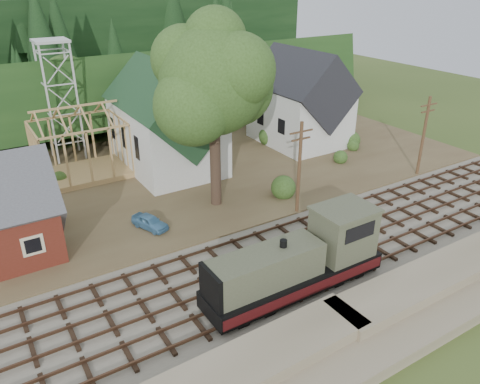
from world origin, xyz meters
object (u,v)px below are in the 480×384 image
car_blue (150,222)px  patio_set (3,245)px  car_red (327,131)px  locomotive (301,262)px

car_blue → patio_set: 10.27m
car_red → patio_set: size_ratio=2.18×
car_blue → patio_set: (-10.18, -0.10, 1.33)m
locomotive → car_blue: 13.14m
car_blue → locomotive: bearing=-88.3°
car_blue → patio_set: bearing=158.5°
locomotive → car_red: 30.15m
locomotive → car_blue: size_ratio=3.74×
car_red → patio_set: 37.84m
locomotive → car_red: bearing=45.4°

